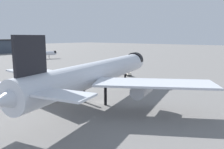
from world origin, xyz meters
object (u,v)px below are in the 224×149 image
at_px(airliner_near_gate, 99,73).
at_px(baggage_tug_wing, 129,74).
at_px(baggage_cart_trailing, 113,74).
at_px(airliner_far_taxiway, 36,54).

xyz_separation_m(airliner_near_gate, baggage_tug_wing, (38.71, 16.42, -7.00)).
bearing_deg(airliner_near_gate, baggage_tug_wing, 9.45).
xyz_separation_m(airliner_near_gate, baggage_cart_trailing, (34.92, 22.72, -7.00)).
bearing_deg(baggage_cart_trailing, airliner_near_gate, -176.62).
relative_size(airliner_far_taxiway, baggage_cart_trailing, 11.74).
height_order(airliner_near_gate, baggage_cart_trailing, airliner_near_gate).
bearing_deg(airliner_far_taxiway, baggage_cart_trailing, -81.79).
height_order(airliner_far_taxiway, baggage_tug_wing, airliner_far_taxiway).
distance_m(airliner_near_gate, airliner_far_taxiway, 131.15).
bearing_deg(airliner_near_gate, airliner_far_taxiway, 50.63).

